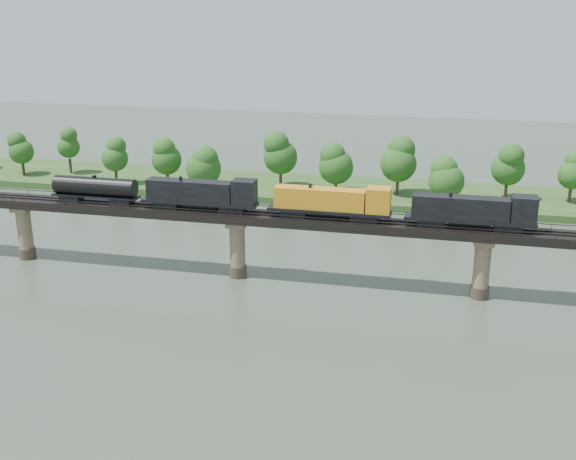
# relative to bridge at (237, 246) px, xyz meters

# --- Properties ---
(ground) EXTENTS (400.00, 400.00, 0.00)m
(ground) POSITION_rel_bridge_xyz_m (0.00, -30.00, -5.46)
(ground) COLOR #354234
(ground) RESTS_ON ground
(far_bank) EXTENTS (300.00, 24.00, 1.60)m
(far_bank) POSITION_rel_bridge_xyz_m (0.00, 55.00, -4.66)
(far_bank) COLOR #28481D
(far_bank) RESTS_ON ground
(bridge) EXTENTS (236.00, 30.00, 11.50)m
(bridge) POSITION_rel_bridge_xyz_m (0.00, 0.00, 0.00)
(bridge) COLOR #473A2D
(bridge) RESTS_ON ground
(bridge_superstructure) EXTENTS (220.00, 4.90, 0.75)m
(bridge_superstructure) POSITION_rel_bridge_xyz_m (0.00, 0.00, 6.33)
(bridge_superstructure) COLOR black
(bridge_superstructure) RESTS_ON bridge
(far_treeline) EXTENTS (289.06, 17.54, 13.60)m
(far_treeline) POSITION_rel_bridge_xyz_m (-8.21, 50.52, 3.37)
(far_treeline) COLOR #382619
(far_treeline) RESTS_ON far_bank
(freight_train) EXTENTS (80.69, 3.14, 5.55)m
(freight_train) POSITION_rel_bridge_xyz_m (8.39, -0.00, 8.69)
(freight_train) COLOR black
(freight_train) RESTS_ON bridge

